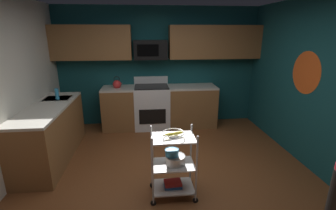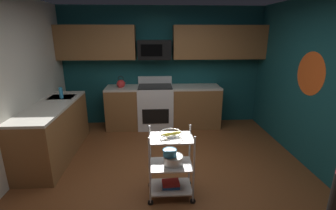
{
  "view_description": "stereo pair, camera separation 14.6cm",
  "coord_description": "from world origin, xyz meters",
  "px_view_note": "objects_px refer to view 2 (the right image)",
  "views": [
    {
      "loc": [
        -0.34,
        -3.02,
        2.07
      ],
      "look_at": [
        0.0,
        0.3,
        1.05
      ],
      "focal_mm": 25.8,
      "sensor_mm": 36.0,
      "label": 1
    },
    {
      "loc": [
        -0.19,
        -3.04,
        2.07
      ],
      "look_at": [
        0.0,
        0.3,
        1.05
      ],
      "focal_mm": 25.8,
      "sensor_mm": 36.0,
      "label": 2
    }
  ],
  "objects_px": {
    "microwave": "(154,50)",
    "kettle": "(121,84)",
    "mixing_bowl_large": "(173,160)",
    "rolling_cart": "(171,164)",
    "mixing_bowl_small": "(170,152)",
    "fruit_bowl": "(171,134)",
    "dish_soap_bottle": "(61,93)",
    "oven_range": "(155,106)",
    "book_stack": "(171,184)"
  },
  "relations": [
    {
      "from": "fruit_bowl",
      "to": "book_stack",
      "type": "relative_size",
      "value": 1.18
    },
    {
      "from": "rolling_cart",
      "to": "dish_soap_bottle",
      "type": "bearing_deg",
      "value": 139.65
    },
    {
      "from": "fruit_bowl",
      "to": "rolling_cart",
      "type": "bearing_deg",
      "value": 180.0
    },
    {
      "from": "oven_range",
      "to": "dish_soap_bottle",
      "type": "relative_size",
      "value": 5.5
    },
    {
      "from": "microwave",
      "to": "kettle",
      "type": "distance_m",
      "value": 1.02
    },
    {
      "from": "rolling_cart",
      "to": "dish_soap_bottle",
      "type": "distance_m",
      "value": 2.51
    },
    {
      "from": "rolling_cart",
      "to": "mixing_bowl_small",
      "type": "xyz_separation_m",
      "value": [
        -0.01,
        0.01,
        0.17
      ]
    },
    {
      "from": "microwave",
      "to": "mixing_bowl_large",
      "type": "xyz_separation_m",
      "value": [
        0.21,
        -2.54,
        -1.18
      ]
    },
    {
      "from": "mixing_bowl_small",
      "to": "dish_soap_bottle",
      "type": "distance_m",
      "value": 2.46
    },
    {
      "from": "rolling_cart",
      "to": "book_stack",
      "type": "relative_size",
      "value": 3.97
    },
    {
      "from": "microwave",
      "to": "kettle",
      "type": "height_order",
      "value": "microwave"
    },
    {
      "from": "book_stack",
      "to": "dish_soap_bottle",
      "type": "bearing_deg",
      "value": 139.65
    },
    {
      "from": "fruit_bowl",
      "to": "book_stack",
      "type": "distance_m",
      "value": 0.71
    },
    {
      "from": "microwave",
      "to": "dish_soap_bottle",
      "type": "xyz_separation_m",
      "value": [
        -1.68,
        -0.96,
        -0.68
      ]
    },
    {
      "from": "microwave",
      "to": "fruit_bowl",
      "type": "xyz_separation_m",
      "value": [
        0.18,
        -2.54,
        -0.82
      ]
    },
    {
      "from": "oven_range",
      "to": "fruit_bowl",
      "type": "xyz_separation_m",
      "value": [
        0.18,
        -2.44,
        0.4
      ]
    },
    {
      "from": "kettle",
      "to": "rolling_cart",
      "type": "bearing_deg",
      "value": -69.49
    },
    {
      "from": "oven_range",
      "to": "mixing_bowl_large",
      "type": "relative_size",
      "value": 4.37
    },
    {
      "from": "fruit_bowl",
      "to": "dish_soap_bottle",
      "type": "relative_size",
      "value": 1.36
    },
    {
      "from": "mixing_bowl_small",
      "to": "dish_soap_bottle",
      "type": "height_order",
      "value": "dish_soap_bottle"
    },
    {
      "from": "rolling_cart",
      "to": "book_stack",
      "type": "xyz_separation_m",
      "value": [
        0.0,
        -0.0,
        -0.29
      ]
    },
    {
      "from": "oven_range",
      "to": "kettle",
      "type": "height_order",
      "value": "kettle"
    },
    {
      "from": "fruit_bowl",
      "to": "dish_soap_bottle",
      "type": "bearing_deg",
      "value": 139.65
    },
    {
      "from": "rolling_cart",
      "to": "mixing_bowl_large",
      "type": "xyz_separation_m",
      "value": [
        0.03,
        0.0,
        0.07
      ]
    },
    {
      "from": "book_stack",
      "to": "fruit_bowl",
      "type": "bearing_deg",
      "value": 90.11
    },
    {
      "from": "oven_range",
      "to": "microwave",
      "type": "xyz_separation_m",
      "value": [
        -0.0,
        0.1,
        1.22
      ]
    },
    {
      "from": "fruit_bowl",
      "to": "book_stack",
      "type": "xyz_separation_m",
      "value": [
        0.0,
        -0.0,
        -0.71
      ]
    },
    {
      "from": "rolling_cart",
      "to": "dish_soap_bottle",
      "type": "height_order",
      "value": "dish_soap_bottle"
    },
    {
      "from": "microwave",
      "to": "book_stack",
      "type": "distance_m",
      "value": 2.97
    },
    {
      "from": "rolling_cart",
      "to": "mixing_bowl_small",
      "type": "distance_m",
      "value": 0.17
    },
    {
      "from": "oven_range",
      "to": "fruit_bowl",
      "type": "bearing_deg",
      "value": -85.8
    },
    {
      "from": "oven_range",
      "to": "mixing_bowl_large",
      "type": "xyz_separation_m",
      "value": [
        0.21,
        -2.44,
        0.04
      ]
    },
    {
      "from": "dish_soap_bottle",
      "to": "mixing_bowl_large",
      "type": "bearing_deg",
      "value": -39.88
    },
    {
      "from": "book_stack",
      "to": "rolling_cart",
      "type": "bearing_deg",
      "value": 116.88
    },
    {
      "from": "oven_range",
      "to": "rolling_cart",
      "type": "relative_size",
      "value": 1.2
    },
    {
      "from": "oven_range",
      "to": "kettle",
      "type": "distance_m",
      "value": 0.9
    },
    {
      "from": "oven_range",
      "to": "microwave",
      "type": "bearing_deg",
      "value": 90.26
    },
    {
      "from": "mixing_bowl_small",
      "to": "kettle",
      "type": "bearing_deg",
      "value": 110.33
    },
    {
      "from": "rolling_cart",
      "to": "mixing_bowl_large",
      "type": "height_order",
      "value": "rolling_cart"
    },
    {
      "from": "rolling_cart",
      "to": "mixing_bowl_small",
      "type": "bearing_deg",
      "value": 135.59
    },
    {
      "from": "mixing_bowl_large",
      "to": "oven_range",
      "type": "bearing_deg",
      "value": 94.92
    },
    {
      "from": "fruit_bowl",
      "to": "book_stack",
      "type": "bearing_deg",
      "value": -89.89
    },
    {
      "from": "oven_range",
      "to": "book_stack",
      "type": "bearing_deg",
      "value": -85.8
    },
    {
      "from": "mixing_bowl_small",
      "to": "mixing_bowl_large",
      "type": "bearing_deg",
      "value": -16.28
    },
    {
      "from": "microwave",
      "to": "mixing_bowl_large",
      "type": "relative_size",
      "value": 2.78
    },
    {
      "from": "microwave",
      "to": "kettle",
      "type": "bearing_deg",
      "value": -171.55
    },
    {
      "from": "oven_range",
      "to": "dish_soap_bottle",
      "type": "distance_m",
      "value": 1.96
    },
    {
      "from": "mixing_bowl_large",
      "to": "kettle",
      "type": "distance_m",
      "value": 2.65
    },
    {
      "from": "oven_range",
      "to": "dish_soap_bottle",
      "type": "height_order",
      "value": "dish_soap_bottle"
    },
    {
      "from": "microwave",
      "to": "mixing_bowl_small",
      "type": "relative_size",
      "value": 3.85
    }
  ]
}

